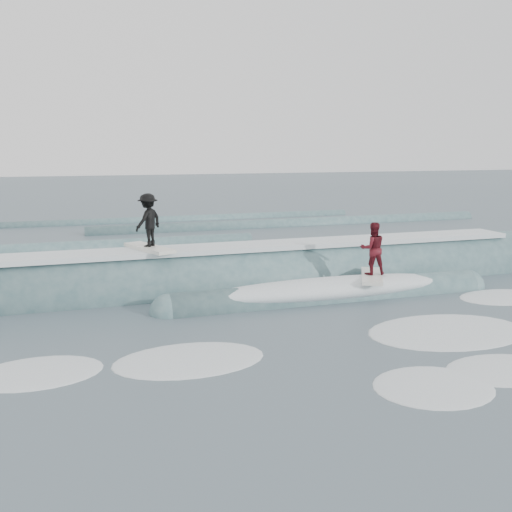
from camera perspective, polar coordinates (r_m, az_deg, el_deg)
name	(u,v)px	position (r m, az deg, el deg)	size (l,w,h in m)	color
ground	(328,348)	(12.13, 7.19, -9.15)	(160.00, 160.00, 0.00)	#3E515A
breaking_wave	(255,286)	(17.12, -0.10, -3.01)	(22.73, 3.98, 2.41)	#3D6067
surfer_black	(148,223)	(16.33, -10.72, 3.22)	(1.26, 2.06, 1.59)	silver
surfer_red	(373,253)	(16.26, 11.57, 0.31)	(1.42, 2.02, 1.57)	silver
whitewater	(380,343)	(12.63, 12.30, -8.50)	(14.72, 6.26, 0.10)	white
far_swells	(181,232)	(28.71, -7.53, 2.42)	(36.94, 8.65, 0.80)	#3D6067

